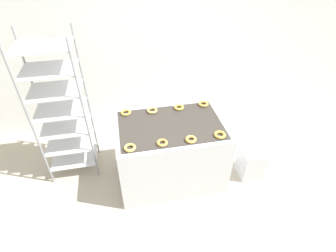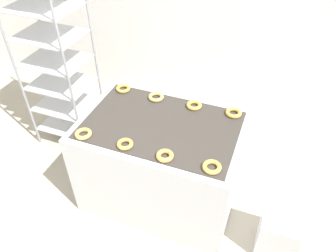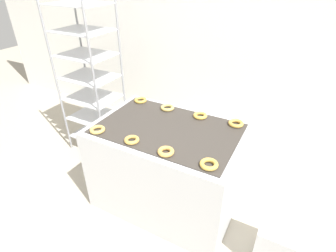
{
  "view_description": "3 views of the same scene",
  "coord_description": "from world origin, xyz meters",
  "px_view_note": "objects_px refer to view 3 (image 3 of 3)",
  "views": [
    {
      "loc": [
        -0.51,
        -1.7,
        2.73
      ],
      "look_at": [
        0.0,
        0.84,
        0.73
      ],
      "focal_mm": 28.0,
      "sensor_mm": 36.0,
      "label": 1
    },
    {
      "loc": [
        0.75,
        -1.14,
        2.52
      ],
      "look_at": [
        0.0,
        0.84,
        0.73
      ],
      "focal_mm": 35.0,
      "sensor_mm": 36.0,
      "label": 2
    },
    {
      "loc": [
        0.91,
        -1.01,
        2.06
      ],
      "look_at": [
        0.0,
        0.69,
        0.88
      ],
      "focal_mm": 28.0,
      "sensor_mm": 36.0,
      "label": 3
    }
  ],
  "objects_px": {
    "donut_near_left": "(97,130)",
    "donut_far_midright": "(200,116)",
    "glaze_bin": "(276,245)",
    "donut_near_midright": "(166,152)",
    "baking_rack_cart": "(90,77)",
    "donut_far_midleft": "(167,108)",
    "donut_far_right": "(236,123)",
    "donut_near_right": "(209,164)",
    "donut_near_midleft": "(132,140)",
    "donut_far_left": "(141,100)",
    "fryer_machine": "(168,166)"
  },
  "relations": [
    {
      "from": "baking_rack_cart",
      "to": "donut_far_right",
      "type": "xyz_separation_m",
      "value": [
        1.76,
        -0.09,
        -0.08
      ]
    },
    {
      "from": "fryer_machine",
      "to": "donut_near_left",
      "type": "bearing_deg",
      "value": -146.78
    },
    {
      "from": "donut_near_right",
      "to": "donut_far_midleft",
      "type": "relative_size",
      "value": 0.98
    },
    {
      "from": "donut_near_left",
      "to": "donut_near_right",
      "type": "bearing_deg",
      "value": 0.91
    },
    {
      "from": "donut_far_midright",
      "to": "donut_far_right",
      "type": "relative_size",
      "value": 0.97
    },
    {
      "from": "donut_near_left",
      "to": "donut_near_midleft",
      "type": "bearing_deg",
      "value": 1.75
    },
    {
      "from": "donut_far_midleft",
      "to": "donut_far_midright",
      "type": "xyz_separation_m",
      "value": [
        0.35,
        0.0,
        0.0
      ]
    },
    {
      "from": "donut_far_left",
      "to": "donut_far_right",
      "type": "bearing_deg",
      "value": -0.01
    },
    {
      "from": "donut_near_right",
      "to": "donut_near_midright",
      "type": "bearing_deg",
      "value": -177.7
    },
    {
      "from": "donut_near_left",
      "to": "fryer_machine",
      "type": "bearing_deg",
      "value": 33.22
    },
    {
      "from": "donut_far_left",
      "to": "donut_near_right",
      "type": "bearing_deg",
      "value": -32.91
    },
    {
      "from": "donut_near_midright",
      "to": "donut_far_left",
      "type": "height_order",
      "value": "donut_near_midright"
    },
    {
      "from": "baking_rack_cart",
      "to": "donut_near_left",
      "type": "distance_m",
      "value": 1.07
    },
    {
      "from": "donut_far_left",
      "to": "donut_far_midleft",
      "type": "height_order",
      "value": "same"
    },
    {
      "from": "fryer_machine",
      "to": "baking_rack_cart",
      "type": "height_order",
      "value": "baking_rack_cart"
    },
    {
      "from": "glaze_bin",
      "to": "donut_near_left",
      "type": "bearing_deg",
      "value": -174.81
    },
    {
      "from": "fryer_machine",
      "to": "donut_near_left",
      "type": "xyz_separation_m",
      "value": [
        -0.5,
        -0.33,
        0.45
      ]
    },
    {
      "from": "glaze_bin",
      "to": "donut_near_midright",
      "type": "distance_m",
      "value": 1.14
    },
    {
      "from": "donut_near_midleft",
      "to": "donut_far_left",
      "type": "relative_size",
      "value": 0.95
    },
    {
      "from": "donut_near_midleft",
      "to": "donut_far_midleft",
      "type": "bearing_deg",
      "value": 91.33
    },
    {
      "from": "donut_near_left",
      "to": "donut_far_left",
      "type": "relative_size",
      "value": 1.0
    },
    {
      "from": "glaze_bin",
      "to": "donut_near_midleft",
      "type": "distance_m",
      "value": 1.4
    },
    {
      "from": "donut_far_midleft",
      "to": "donut_near_midright",
      "type": "bearing_deg",
      "value": -62.68
    },
    {
      "from": "donut_near_midleft",
      "to": "donut_near_left",
      "type": "bearing_deg",
      "value": -178.25
    },
    {
      "from": "donut_near_left",
      "to": "donut_far_midright",
      "type": "height_order",
      "value": "same"
    },
    {
      "from": "donut_near_left",
      "to": "donut_far_midleft",
      "type": "xyz_separation_m",
      "value": [
        0.33,
        0.64,
        -0.0
      ]
    },
    {
      "from": "baking_rack_cart",
      "to": "donut_near_midleft",
      "type": "height_order",
      "value": "baking_rack_cart"
    },
    {
      "from": "glaze_bin",
      "to": "donut_near_right",
      "type": "distance_m",
      "value": 0.9
    },
    {
      "from": "baking_rack_cart",
      "to": "donut_far_left",
      "type": "distance_m",
      "value": 0.77
    },
    {
      "from": "donut_near_midright",
      "to": "baking_rack_cart",
      "type": "bearing_deg",
      "value": 152.19
    },
    {
      "from": "donut_near_right",
      "to": "donut_far_midleft",
      "type": "height_order",
      "value": "donut_near_right"
    },
    {
      "from": "donut_near_midright",
      "to": "donut_far_right",
      "type": "height_order",
      "value": "donut_near_midright"
    },
    {
      "from": "baking_rack_cart",
      "to": "donut_near_midright",
      "type": "xyz_separation_m",
      "value": [
        1.41,
        -0.75,
        -0.08
      ]
    },
    {
      "from": "glaze_bin",
      "to": "donut_near_midright",
      "type": "relative_size",
      "value": 3.17
    },
    {
      "from": "donut_near_midleft",
      "to": "donut_far_midright",
      "type": "height_order",
      "value": "same"
    },
    {
      "from": "donut_far_midright",
      "to": "donut_far_right",
      "type": "xyz_separation_m",
      "value": [
        0.33,
        0.02,
        0.0
      ]
    },
    {
      "from": "donut_near_left",
      "to": "donut_far_midleft",
      "type": "height_order",
      "value": "same"
    },
    {
      "from": "baking_rack_cart",
      "to": "donut_far_midleft",
      "type": "relative_size",
      "value": 14.1
    },
    {
      "from": "donut_far_midright",
      "to": "baking_rack_cart",
      "type": "bearing_deg",
      "value": 175.77
    },
    {
      "from": "donut_far_midleft",
      "to": "donut_far_midright",
      "type": "height_order",
      "value": "same"
    },
    {
      "from": "donut_near_midright",
      "to": "donut_near_right",
      "type": "bearing_deg",
      "value": 2.3
    },
    {
      "from": "baking_rack_cart",
      "to": "donut_near_left",
      "type": "height_order",
      "value": "baking_rack_cart"
    },
    {
      "from": "donut_near_left",
      "to": "donut_near_midleft",
      "type": "xyz_separation_m",
      "value": [
        0.35,
        0.01,
        -0.0
      ]
    },
    {
      "from": "donut_near_right",
      "to": "donut_far_midright",
      "type": "relative_size",
      "value": 1.02
    },
    {
      "from": "donut_near_left",
      "to": "donut_near_right",
      "type": "height_order",
      "value": "same"
    },
    {
      "from": "baking_rack_cart",
      "to": "donut_near_right",
      "type": "bearing_deg",
      "value": -22.71
    },
    {
      "from": "donut_near_left",
      "to": "donut_far_right",
      "type": "bearing_deg",
      "value": 33.12
    },
    {
      "from": "baking_rack_cart",
      "to": "donut_near_left",
      "type": "xyz_separation_m",
      "value": [
        0.75,
        -0.75,
        -0.08
      ]
    },
    {
      "from": "donut_near_left",
      "to": "donut_near_right",
      "type": "xyz_separation_m",
      "value": [
        1.0,
        0.02,
        0.0
      ]
    },
    {
      "from": "glaze_bin",
      "to": "donut_near_right",
      "type": "xyz_separation_m",
      "value": [
        -0.57,
        -0.13,
        0.68
      ]
    }
  ]
}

